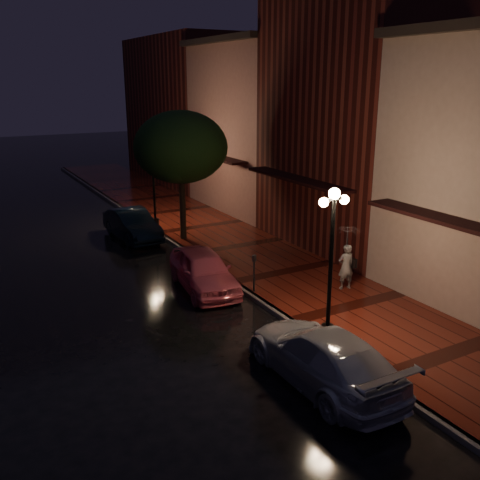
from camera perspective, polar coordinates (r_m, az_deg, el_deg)
ground at (r=19.58m, az=-0.64°, el=-4.87°), size 120.00×120.00×0.00m
sidewalk at (r=20.65m, az=4.86°, el=-3.53°), size 4.50×60.00×0.15m
curb at (r=19.55m, az=-0.64°, el=-4.66°), size 0.25×60.00×0.15m
storefront_mid at (r=23.92m, az=12.15°, el=12.30°), size 5.00×8.00×11.00m
storefront_far at (r=30.48m, az=1.96°, el=11.67°), size 5.00×8.00×9.00m
storefront_extra at (r=39.32m, az=-5.78°, el=13.49°), size 5.00×12.00×10.00m
streetlamp_near at (r=14.96m, az=9.72°, el=-1.49°), size 0.96×0.36×4.31m
streetlamp_far at (r=26.97m, az=-9.23°, el=6.72°), size 0.96×0.36×4.31m
street_tree at (r=24.05m, az=-6.31°, el=9.58°), size 4.16×4.16×5.80m
pink_car at (r=19.04m, az=-3.91°, el=-3.25°), size 2.21×4.38×1.43m
navy_car at (r=25.49m, az=-11.42°, el=1.62°), size 1.70×4.30×1.39m
silver_car at (r=13.57m, az=8.86°, el=-12.19°), size 2.01×4.87×1.41m
woman_with_umbrella at (r=18.78m, az=11.35°, el=-0.81°), size 0.95×0.96×2.28m
parking_meter at (r=18.36m, az=1.51°, el=-3.18°), size 0.15×0.13×1.33m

